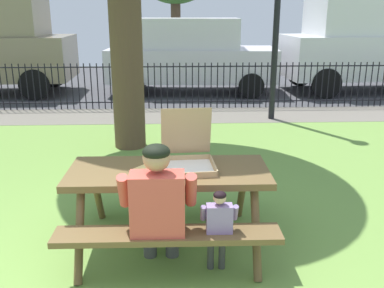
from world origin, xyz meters
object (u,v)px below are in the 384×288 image
(pizza_box_open, at_px, (188,153))
(parked_car_center, at_px, (191,55))
(picnic_table_foreground, at_px, (169,187))
(adult_at_table, at_px, (158,205))
(pizza_slice_on_table, at_px, (150,167))
(parked_car_right, at_px, (373,43))
(child_at_table, at_px, (218,224))

(pizza_box_open, bearing_deg, parked_car_center, 87.46)
(picnic_table_foreground, distance_m, adult_at_table, 0.51)
(picnic_table_foreground, distance_m, pizza_slice_on_table, 0.25)
(pizza_box_open, xyz_separation_m, parked_car_right, (5.24, 7.90, 0.41))
(child_at_table, xyz_separation_m, parked_car_center, (0.12, 8.53, 0.51))
(pizza_box_open, distance_m, parked_car_center, 7.91)
(parked_car_right, bearing_deg, picnic_table_foreground, -124.15)
(adult_at_table, relative_size, child_at_table, 1.48)
(pizza_slice_on_table, distance_m, parked_car_center, 7.97)
(adult_at_table, distance_m, parked_car_right, 10.13)
(picnic_table_foreground, height_order, parked_car_right, parked_car_right)
(picnic_table_foreground, bearing_deg, pizza_slice_on_table, 163.50)
(picnic_table_foreground, xyz_separation_m, child_at_table, (0.40, -0.54, -0.10))
(adult_at_table, relative_size, parked_car_right, 0.25)
(child_at_table, bearing_deg, pizza_box_open, 109.74)
(pizza_box_open, relative_size, child_at_table, 0.70)
(child_at_table, bearing_deg, parked_car_right, 59.53)
(picnic_table_foreground, xyz_separation_m, pizza_box_open, (0.18, 0.09, 0.30))
(parked_car_center, bearing_deg, pizza_box_open, -92.54)
(adult_at_table, distance_m, child_at_table, 0.51)
(pizza_slice_on_table, height_order, parked_car_right, parked_car_right)
(child_at_table, xyz_separation_m, parked_car_right, (5.02, 8.53, 0.81))
(adult_at_table, height_order, parked_car_right, parked_car_right)
(pizza_box_open, bearing_deg, picnic_table_foreground, -152.47)
(adult_at_table, bearing_deg, picnic_table_foreground, 81.04)
(pizza_slice_on_table, relative_size, parked_car_center, 0.07)
(picnic_table_foreground, distance_m, parked_car_right, 9.68)
(parked_car_center, xyz_separation_m, parked_car_right, (4.89, -0.00, 0.30))
(picnic_table_foreground, relative_size, parked_car_center, 0.40)
(adult_at_table, xyz_separation_m, parked_car_right, (5.50, 8.49, 0.65))
(pizza_box_open, bearing_deg, adult_at_table, -113.31)
(parked_car_right, bearing_deg, pizza_box_open, -123.58)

